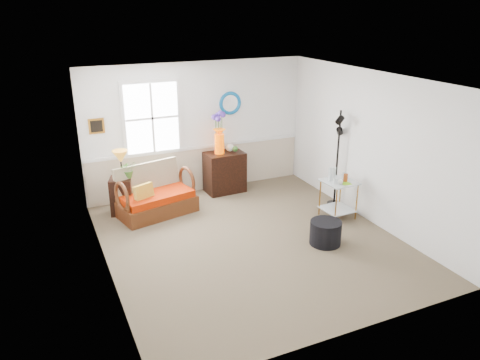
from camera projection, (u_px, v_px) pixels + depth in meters
name	position (u px, v px, depth m)	size (l,w,h in m)	color
floor	(251.00, 241.00, 7.58)	(4.50, 5.00, 0.01)	brown
ceiling	(253.00, 79.00, 6.66)	(4.50, 5.00, 0.01)	white
walls	(252.00, 166.00, 7.12)	(4.51, 5.01, 2.60)	white
wainscot	(199.00, 169.00, 9.54)	(4.46, 0.02, 0.90)	beige
chair_rail	(198.00, 147.00, 9.36)	(4.46, 0.04, 0.06)	white
window	(152.00, 118.00, 8.77)	(1.14, 0.06, 1.44)	white
picture	(96.00, 126.00, 8.41)	(0.28, 0.03, 0.28)	#C17C24
mirror	(230.00, 103.00, 9.35)	(0.47, 0.47, 0.07)	#0282C8
loveseat	(155.00, 191.00, 8.44)	(1.36, 0.77, 0.89)	#4A2A12
throw_pillow	(144.00, 194.00, 8.20)	(0.37, 0.09, 0.37)	#CF7304
lamp_stand	(122.00, 196.00, 8.50)	(0.38, 0.38, 0.68)	black
table_lamp	(121.00, 164.00, 8.30)	(0.28, 0.28, 0.51)	orange
potted_plant	(129.00, 171.00, 8.36)	(0.29, 0.32, 0.25)	#3B6E29
cabinet	(225.00, 172.00, 9.48)	(0.77, 0.50, 0.83)	black
flower_vase	(219.00, 133.00, 9.15)	(0.24, 0.24, 0.83)	#EB5100
side_table	(338.00, 199.00, 8.33)	(0.54, 0.54, 0.69)	#A76D1F
tabletop_items	(339.00, 175.00, 8.17)	(0.40, 0.40, 0.24)	silver
floor_lamp	(337.00, 159.00, 8.67)	(0.26, 0.26, 1.83)	black
ottoman	(325.00, 233.00, 7.45)	(0.50, 0.50, 0.39)	black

